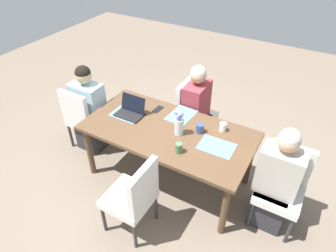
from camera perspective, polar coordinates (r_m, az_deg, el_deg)
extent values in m
plane|color=#756656|center=(3.75, 0.00, -9.63)|extent=(10.00, 10.00, 0.00)
cube|color=brown|center=(3.26, 0.00, -0.98)|extent=(1.87, 0.94, 0.04)
cylinder|color=brown|center=(3.69, -14.74, -4.65)|extent=(0.07, 0.07, 0.70)
cylinder|color=brown|center=(3.04, 10.73, -15.49)|extent=(0.07, 0.07, 0.70)
cylinder|color=brown|center=(4.13, -7.59, 1.55)|extent=(0.07, 0.07, 0.70)
cylinder|color=brown|center=(3.57, 15.29, -6.44)|extent=(0.07, 0.07, 0.70)
cube|color=silver|center=(4.11, -14.98, 1.30)|extent=(0.44, 0.44, 0.08)
cube|color=silver|center=(3.86, -17.45, 3.04)|extent=(0.42, 0.06, 0.45)
cylinder|color=#333338|center=(4.46, -14.71, 0.91)|extent=(0.04, 0.04, 0.37)
cylinder|color=#333338|center=(4.24, -10.91, -0.58)|extent=(0.04, 0.04, 0.37)
cylinder|color=#333338|center=(4.26, -18.07, -1.73)|extent=(0.04, 0.04, 0.37)
cylinder|color=#333338|center=(4.03, -14.27, -3.45)|extent=(0.04, 0.04, 0.37)
cube|color=#2D2D33|center=(4.18, -13.97, -0.99)|extent=(0.34, 0.36, 0.45)
cube|color=#99B7CC|center=(3.92, -14.99, 4.49)|extent=(0.40, 0.24, 0.50)
sphere|color=tan|center=(3.74, -15.89, 9.26)|extent=(0.20, 0.20, 0.20)
sphere|color=black|center=(3.72, -15.97, 9.67)|extent=(0.19, 0.19, 0.19)
cube|color=silver|center=(4.01, 5.55, 1.58)|extent=(0.44, 0.44, 0.08)
cube|color=silver|center=(3.93, 3.27, 5.53)|extent=(0.06, 0.42, 0.45)
cylinder|color=#333338|center=(4.23, 8.79, -0.35)|extent=(0.04, 0.04, 0.37)
cylinder|color=#333338|center=(3.96, 6.67, -3.26)|extent=(0.04, 0.04, 0.37)
cylinder|color=#333338|center=(4.35, 4.19, 1.16)|extent=(0.04, 0.04, 0.37)
cylinder|color=#333338|center=(4.08, 1.81, -1.56)|extent=(0.04, 0.04, 0.37)
cube|color=#2D2D33|center=(4.08, 5.04, -0.96)|extent=(0.36, 0.34, 0.45)
cube|color=#93333D|center=(3.81, 5.42, 4.68)|extent=(0.24, 0.40, 0.50)
sphere|color=tan|center=(3.62, 5.76, 9.62)|extent=(0.20, 0.20, 0.20)
sphere|color=beige|center=(3.61, 5.79, 10.04)|extent=(0.19, 0.19, 0.19)
cube|color=silver|center=(3.22, 20.42, -12.11)|extent=(0.44, 0.44, 0.08)
cube|color=silver|center=(3.18, 22.20, -6.60)|extent=(0.42, 0.06, 0.45)
cylinder|color=#333338|center=(3.27, 22.09, -18.01)|extent=(0.04, 0.04, 0.37)
cylinder|color=#333338|center=(3.27, 15.48, -15.92)|extent=(0.04, 0.04, 0.37)
cylinder|color=#333338|center=(3.52, 23.36, -13.34)|extent=(0.04, 0.04, 0.37)
cylinder|color=#333338|center=(3.52, 17.34, -11.44)|extent=(0.04, 0.04, 0.37)
cube|color=#2D2D33|center=(3.36, 18.73, -13.87)|extent=(0.34, 0.36, 0.45)
cube|color=#B7B2A8|center=(3.02, 20.50, -8.12)|extent=(0.40, 0.24, 0.50)
sphere|color=#DDA881|center=(2.79, 22.11, -2.72)|extent=(0.20, 0.20, 0.20)
sphere|color=beige|center=(2.77, 22.25, -2.25)|extent=(0.19, 0.19, 0.19)
cube|color=silver|center=(3.02, -7.53, -13.56)|extent=(0.44, 0.44, 0.08)
cube|color=silver|center=(2.74, -4.70, -11.66)|extent=(0.06, 0.42, 0.45)
cylinder|color=#333338|center=(3.20, -12.15, -16.90)|extent=(0.04, 0.04, 0.37)
cylinder|color=#333338|center=(3.37, -7.97, -12.54)|extent=(0.04, 0.04, 0.37)
cylinder|color=#333338|center=(3.04, -6.31, -20.07)|extent=(0.04, 0.04, 0.37)
cylinder|color=#333338|center=(3.22, -2.32, -15.21)|extent=(0.04, 0.04, 0.37)
cylinder|color=silver|center=(3.14, 2.10, -0.13)|extent=(0.10, 0.10, 0.19)
sphere|color=#6B7FD1|center=(3.04, 2.39, 2.20)|extent=(0.07, 0.07, 0.07)
cylinder|color=#477A3D|center=(3.06, 2.37, 1.67)|extent=(0.01, 0.01, 0.07)
sphere|color=#6B7FD1|center=(3.05, 2.35, 2.63)|extent=(0.05, 0.05, 0.05)
cylinder|color=#477A3D|center=(3.07, 2.33, 2.02)|extent=(0.01, 0.01, 0.08)
sphere|color=#6B7FD1|center=(3.06, 1.65, 2.61)|extent=(0.05, 0.05, 0.05)
cylinder|color=#477A3D|center=(3.08, 1.64, 2.04)|extent=(0.01, 0.01, 0.08)
sphere|color=#6B7FD1|center=(3.05, 1.99, 1.77)|extent=(0.06, 0.06, 0.06)
cylinder|color=#477A3D|center=(3.06, 1.98, 1.45)|extent=(0.01, 0.01, 0.04)
cube|color=slate|center=(3.52, -7.81, 2.27)|extent=(0.36, 0.26, 0.00)
cube|color=slate|center=(3.47, 2.55, 2.07)|extent=(0.28, 0.37, 0.00)
cube|color=slate|center=(3.07, 9.29, -3.86)|extent=(0.36, 0.27, 0.00)
cube|color=black|center=(3.49, -7.34, 2.22)|extent=(0.32, 0.22, 0.02)
cube|color=black|center=(3.49, -6.68, 4.30)|extent=(0.31, 0.06, 0.19)
cylinder|color=white|center=(3.26, 10.45, -0.18)|extent=(0.07, 0.07, 0.10)
cylinder|color=#47704C|center=(2.94, 2.09, -4.19)|extent=(0.07, 0.07, 0.10)
cylinder|color=#33477A|center=(3.21, 6.12, -0.43)|extent=(0.08, 0.08, 0.10)
cube|color=black|center=(3.57, -1.95, 3.23)|extent=(0.08, 0.15, 0.01)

